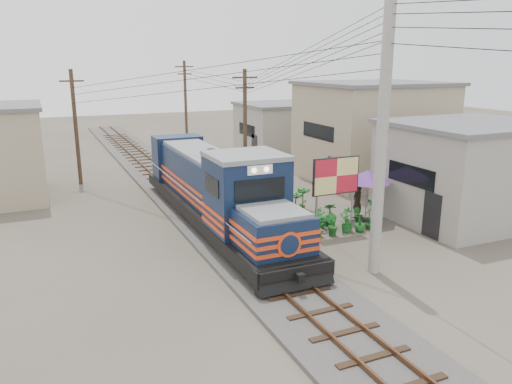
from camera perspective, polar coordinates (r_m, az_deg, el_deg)
name	(u,v)px	position (r m, az deg, el deg)	size (l,w,h in m)	color
ground	(281,283)	(17.57, 2.92, -10.34)	(120.00, 120.00, 0.00)	#473F35
ballast	(196,206)	(26.29, -6.92, -1.64)	(3.60, 70.00, 0.16)	#595651
track	(195,203)	(26.24, -6.93, -1.27)	(1.15, 70.00, 0.12)	#51331E
locomotive	(216,191)	(22.83, -4.60, 0.13)	(2.88, 15.70, 3.89)	black
utility_pole_main	(382,135)	(17.56, 14.21, 6.30)	(0.40, 0.40, 10.00)	#9E9B93
wooden_pole_mid	(245,125)	(30.76, -1.26, 7.69)	(1.60, 0.24, 7.00)	#4C3826
wooden_pole_far	(186,103)	(44.01, -8.04, 10.00)	(1.60, 0.24, 7.50)	#4C3826
wooden_pole_left	(76,125)	(32.48, -19.92, 7.20)	(1.60, 0.24, 7.00)	#4C3826
power_lines	(197,58)	(23.76, -6.72, 14.93)	(9.65, 19.00, 3.30)	black
shophouse_front	(469,171)	(25.93, 23.14, 2.23)	(7.35, 6.30, 4.70)	gray
shophouse_mid	(372,131)	(33.07, 13.12, 6.82)	(8.40, 7.35, 6.20)	tan
shophouse_back	(281,129)	(40.87, 2.87, 7.21)	(6.30, 6.30, 4.20)	gray
billboard	(336,178)	(21.80, 9.12, 1.60)	(2.25, 0.14, 3.47)	#99999E
market_umbrella	(367,177)	(24.01, 12.62, 1.74)	(2.91, 2.91, 2.49)	black
vendor	(357,202)	(24.79, 11.48, -1.08)	(0.60, 0.39, 1.63)	black
plant_nursery	(326,218)	(23.04, 7.98, -2.91)	(3.46, 3.25, 1.14)	#1B6121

